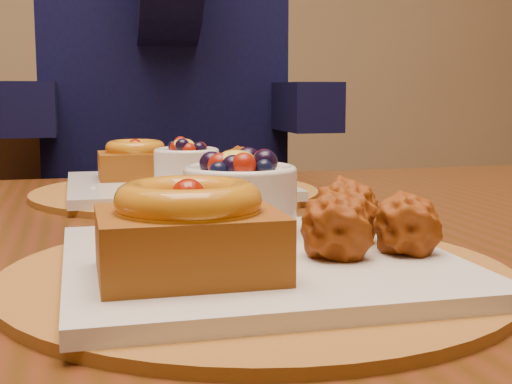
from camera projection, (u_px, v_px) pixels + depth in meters
The scene contains 5 objects.
dining_table at pixel (206, 297), 0.75m from camera, with size 1.60×0.90×0.76m.
place_setting_near at pixel (251, 242), 0.53m from camera, with size 0.38×0.38×0.09m.
place_setting_far at pixel (175, 180), 0.95m from camera, with size 0.38×0.38×0.08m.
chair_far at pixel (31, 283), 1.49m from camera, with size 0.56×0.56×0.89m.
diner at pixel (160, 34), 1.42m from camera, with size 0.58×0.54×0.94m.
Camera 1 is at (-0.05, -0.76, 0.90)m, focal length 50.00 mm.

